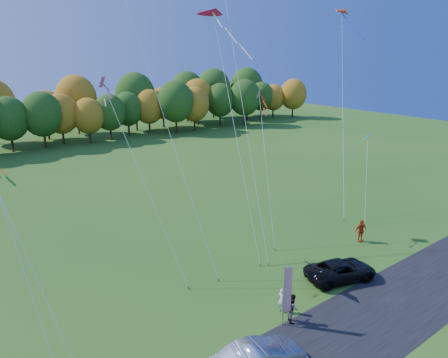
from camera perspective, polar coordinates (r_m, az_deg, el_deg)
ground at (r=28.44m, az=7.82°, el=-16.48°), size 160.00×160.00×0.00m
asphalt_strip at (r=26.36m, az=14.45°, el=-19.90°), size 90.00×6.00×0.01m
tree_line at (r=74.93m, az=-23.90°, el=3.42°), size 116.00×12.00×10.00m
black_suv at (r=31.99m, az=14.99°, el=-11.43°), size 5.53×3.77×1.40m
person_tailgate_a at (r=27.76m, az=7.59°, el=-15.42°), size 0.46×0.63×1.59m
person_tailgate_b at (r=27.01m, az=8.90°, el=-16.27°), size 1.02×1.08×1.76m
person_east at (r=38.16m, az=17.44°, el=-6.46°), size 1.21×0.78×1.91m
feather_flag at (r=25.91m, az=8.22°, el=-14.07°), size 0.48×0.23×3.80m
kite_delta_blue at (r=31.34m, az=-9.17°, el=12.07°), size 3.84×12.64×26.56m
kite_parafoil_orange at (r=34.70m, az=2.24°, el=10.84°), size 5.29×11.42×24.12m
kite_delta_red at (r=33.99m, az=1.42°, el=6.74°), size 3.74×9.90×19.68m
kite_parafoil_rainbow at (r=45.14m, az=15.26°, el=8.79°), size 8.88×8.22×19.67m
kite_diamond_yellow at (r=23.73m, az=-24.22°, el=-9.47°), size 2.46×6.94×11.64m
kite_diamond_green at (r=22.60m, az=-24.58°, el=-11.12°), size 1.42×5.30×11.25m
kite_diamond_white at (r=35.79m, az=5.58°, el=1.50°), size 3.11×5.55×12.75m
kite_diamond_pink at (r=29.66m, az=-10.29°, el=-0.61°), size 2.77×7.26×14.04m
kite_diamond_blue_low at (r=42.72m, az=18.10°, el=0.02°), size 3.59×3.06×7.96m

